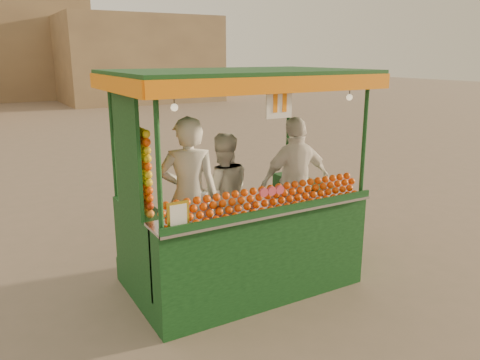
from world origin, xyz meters
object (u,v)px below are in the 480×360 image
juice_cart (238,221)px  vendor_right (296,183)px  vendor_middle (223,194)px  vendor_left (189,196)px

juice_cart → vendor_right: (0.96, 0.17, 0.31)m
juice_cart → vendor_right: bearing=9.9°
vendor_middle → vendor_right: (0.94, -0.27, 0.08)m
vendor_left → vendor_middle: bearing=-129.1°
vendor_left → vendor_right: size_ratio=1.06×
juice_cart → vendor_left: (-0.58, 0.13, 0.37)m
juice_cart → vendor_middle: (0.02, 0.43, 0.23)m
juice_cart → vendor_right: juice_cart is taller
vendor_middle → vendor_left: bearing=42.0°
vendor_left → juice_cart: bearing=-168.9°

